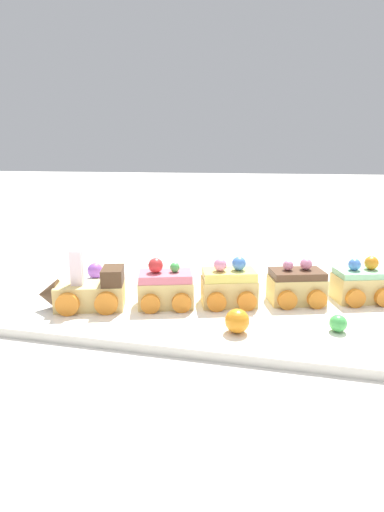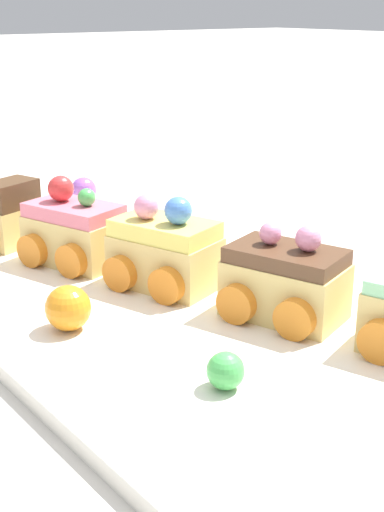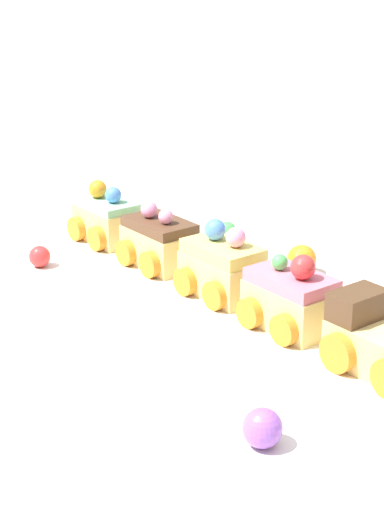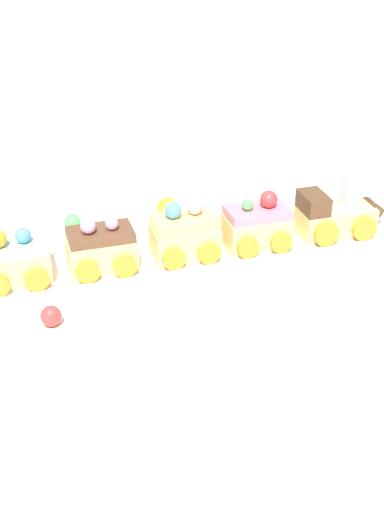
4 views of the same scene
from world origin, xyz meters
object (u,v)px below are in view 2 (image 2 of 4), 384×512
Objects in this scene: cake_car_lemon at (165,252)px; gumball_purple at (84,190)px; cake_car_chocolate at (285,283)px; gumball_orange at (68,308)px; cake_car_strawberry at (74,233)px; gumball_green at (226,371)px.

cake_car_lemon is 0.27m from gumball_purple.
gumball_orange is at bearing 42.78° from cake_car_chocolate.
gumball_purple is (0.16, -0.10, -0.01)m from cake_car_strawberry.
gumball_green is 0.79× the size of gumball_purple.
cake_car_strawberry reaches higher than gumball_purple.
gumball_purple is (0.25, -0.07, -0.01)m from cake_car_lemon.
gumball_purple is at bearing -33.80° from cake_car_lemon.
cake_car_chocolate is 2.94× the size of gumball_orange.
gumball_green is at bearing 138.56° from cake_car_lemon.
cake_car_chocolate is at bearing 173.21° from gumball_purple.
cake_car_lemon reaches higher than gumball_orange.
cake_car_chocolate is 3.24× the size of gumball_purple.
cake_car_lemon is 2.94× the size of gumball_orange.
gumball_green is (-0.24, 0.04, -0.01)m from cake_car_strawberry.
cake_car_strawberry reaches higher than cake_car_chocolate.
cake_car_chocolate is 0.15m from gumball_orange.
cake_car_strawberry is at bearing -8.79° from gumball_green.
cake_car_chocolate is 4.12× the size of gumball_green.
cake_car_lemon is at bearing 0.17° from cake_car_chocolate.
cake_car_strawberry is 0.24m from gumball_green.
cake_car_strawberry reaches higher than gumball_orange.
cake_car_lemon is (-0.09, -0.03, 0.00)m from cake_car_strawberry.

